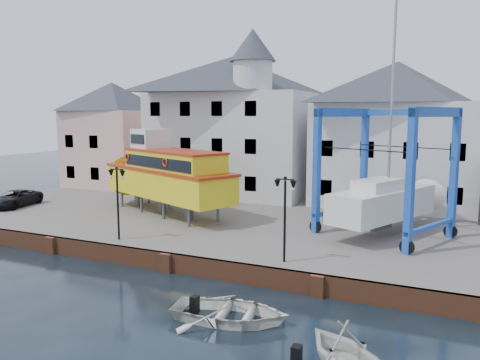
% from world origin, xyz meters
% --- Properties ---
extents(ground, '(140.00, 140.00, 0.00)m').
position_xyz_m(ground, '(0.00, 0.00, 0.00)').
color(ground, black).
rests_on(ground, ground).
extents(hardstanding, '(44.00, 22.00, 1.00)m').
position_xyz_m(hardstanding, '(0.00, 11.00, 0.50)').
color(hardstanding, '#69615A').
rests_on(hardstanding, ground).
extents(quay_wall, '(44.00, 0.47, 1.00)m').
position_xyz_m(quay_wall, '(-0.00, 0.10, 0.50)').
color(quay_wall, brown).
rests_on(quay_wall, ground).
extents(building_pink, '(8.00, 7.00, 10.30)m').
position_xyz_m(building_pink, '(-18.00, 18.00, 6.15)').
color(building_pink, '#DEA9A2').
rests_on(building_pink, hardstanding).
extents(building_white_main, '(14.00, 8.30, 14.00)m').
position_xyz_m(building_white_main, '(-4.87, 18.39, 7.34)').
color(building_white_main, silver).
rests_on(building_white_main, hardstanding).
extents(building_white_right, '(12.00, 8.00, 11.20)m').
position_xyz_m(building_white_right, '(9.00, 19.00, 6.60)').
color(building_white_right, silver).
rests_on(building_white_right, hardstanding).
extents(lamp_post_left, '(1.12, 0.32, 4.20)m').
position_xyz_m(lamp_post_left, '(-4.00, 1.20, 4.17)').
color(lamp_post_left, black).
rests_on(lamp_post_left, hardstanding).
extents(lamp_post_right, '(1.12, 0.32, 4.20)m').
position_xyz_m(lamp_post_right, '(6.00, 1.20, 4.17)').
color(lamp_post_right, black).
rests_on(lamp_post_right, hardstanding).
extents(tour_boat, '(14.07, 8.67, 6.06)m').
position_xyz_m(tour_boat, '(-6.08, 8.68, 3.86)').
color(tour_boat, '#59595E').
rests_on(tour_boat, hardstanding).
extents(travel_lift, '(8.27, 9.71, 14.42)m').
position_xyz_m(travel_lift, '(9.93, 9.26, 3.40)').
color(travel_lift, '#163CA1').
rests_on(travel_lift, hardstanding).
extents(van, '(2.88, 4.85, 1.26)m').
position_xyz_m(van, '(-17.71, 5.72, 1.63)').
color(van, black).
rests_on(van, hardstanding).
extents(motorboat_b, '(5.20, 4.09, 0.98)m').
position_xyz_m(motorboat_b, '(5.50, -3.88, 0.00)').
color(motorboat_b, silver).
rests_on(motorboat_b, ground).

